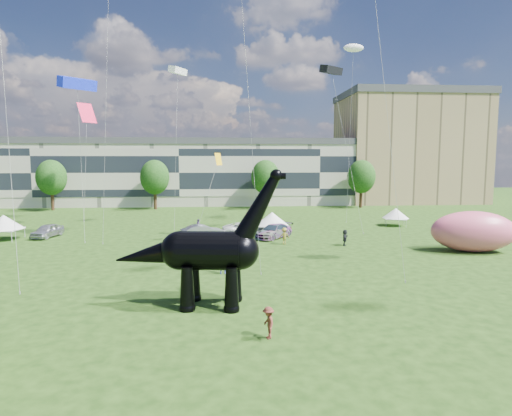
{
  "coord_description": "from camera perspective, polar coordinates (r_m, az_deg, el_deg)",
  "views": [
    {
      "loc": [
        0.33,
        -25.08,
        8.62
      ],
      "look_at": [
        2.85,
        8.0,
        5.0
      ],
      "focal_mm": 30.0,
      "sensor_mm": 36.0,
      "label": 1
    }
  ],
  "objects": [
    {
      "name": "car_silver",
      "position": [
        54.23,
        -26.06,
        -2.73
      ],
      "size": [
        2.73,
        4.82,
        1.55
      ],
      "primitive_type": "imported",
      "rotation": [
        0.0,
        0.0,
        -0.21
      ],
      "color": "silver",
      "rests_on": "ground"
    },
    {
      "name": "ground",
      "position": [
        26.53,
        -4.95,
        -12.76
      ],
      "size": [
        220.0,
        220.0,
        0.0
      ],
      "primitive_type": "plane",
      "color": "#16330C",
      "rests_on": "ground"
    },
    {
      "name": "apartment_block",
      "position": [
        98.46,
        19.57,
        7.26
      ],
      "size": [
        28.0,
        18.0,
        22.0
      ],
      "primitive_type": "cube",
      "color": "tan",
      "rests_on": "ground"
    },
    {
      "name": "inflatable_pink",
      "position": [
        45.89,
        26.99,
        -2.81
      ],
      "size": [
        8.45,
        5.4,
        3.92
      ],
      "primitive_type": "ellipsoid",
      "rotation": [
        0.0,
        0.0,
        -0.2
      ],
      "color": "#F25E81",
      "rests_on": "ground"
    },
    {
      "name": "tree_far_right",
      "position": [
        82.23,
        13.88,
        4.42
      ],
      "size": [
        5.2,
        5.2,
        9.44
      ],
      "color": "#382314",
      "rests_on": "ground"
    },
    {
      "name": "terrace_row",
      "position": [
        87.52,
        -9.84,
        4.42
      ],
      "size": [
        78.0,
        11.0,
        12.0
      ],
      "primitive_type": "cube",
      "color": "beige",
      "rests_on": "ground"
    },
    {
      "name": "tree_mid_right",
      "position": [
        78.49,
        1.26,
        4.53
      ],
      "size": [
        5.2,
        5.2,
        9.44
      ],
      "color": "#382314",
      "rests_on": "ground"
    },
    {
      "name": "gazebo_near",
      "position": [
        50.08,
        2.15,
        -1.47
      ],
      "size": [
        4.76,
        4.76,
        2.72
      ],
      "rotation": [
        0.0,
        0.0,
        -0.25
      ],
      "color": "white",
      "rests_on": "ground"
    },
    {
      "name": "visitors",
      "position": [
        40.56,
        -9.18,
        -4.88
      ],
      "size": [
        40.46,
        32.81,
        1.85
      ],
      "color": "gray",
      "rests_on": "ground"
    },
    {
      "name": "gazebo_left",
      "position": [
        54.61,
        -30.58,
        -1.66
      ],
      "size": [
        4.04,
        4.04,
        2.78
      ],
      "rotation": [
        0.0,
        0.0,
        -0.01
      ],
      "color": "silver",
      "rests_on": "ground"
    },
    {
      "name": "tree_mid_left",
      "position": [
        79.09,
        -13.36,
        4.37
      ],
      "size": [
        5.2,
        5.2,
        9.44
      ],
      "color": "#382314",
      "rests_on": "ground"
    },
    {
      "name": "car_grey",
      "position": [
        48.32,
        -7.13,
        -3.14
      ],
      "size": [
        5.09,
        3.0,
        1.58
      ],
      "primitive_type": "imported",
      "rotation": [
        0.0,
        0.0,
        1.87
      ],
      "color": "gray",
      "rests_on": "ground"
    },
    {
      "name": "tree_far_left",
      "position": [
        83.8,
        -25.64,
        4.02
      ],
      "size": [
        5.2,
        5.2,
        9.44
      ],
      "color": "#382314",
      "rests_on": "ground"
    },
    {
      "name": "gazebo_far",
      "position": [
        60.35,
        18.11,
        -0.69
      ],
      "size": [
        4.29,
        4.29,
        2.39
      ],
      "rotation": [
        0.0,
        0.0,
        -0.3
      ],
      "color": "white",
      "rests_on": "ground"
    },
    {
      "name": "car_white",
      "position": [
        50.09,
        -1.4,
        -2.81
      ],
      "size": [
        5.54,
        2.78,
        1.51
      ],
      "primitive_type": "imported",
      "rotation": [
        0.0,
        0.0,
        1.62
      ],
      "color": "white",
      "rests_on": "ground"
    },
    {
      "name": "car_dark",
      "position": [
        48.4,
        2.39,
        -3.09
      ],
      "size": [
        5.19,
        5.56,
        1.57
      ],
      "primitive_type": "imported",
      "rotation": [
        0.0,
        0.0,
        -0.7
      ],
      "color": "#595960",
      "rests_on": "ground"
    },
    {
      "name": "dinosaur_sculpture",
      "position": [
        25.72,
        -6.98,
        -5.96
      ],
      "size": [
        10.44,
        3.24,
        8.5
      ],
      "rotation": [
        0.0,
        0.0,
        -0.13
      ],
      "color": "black",
      "rests_on": "ground"
    }
  ]
}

